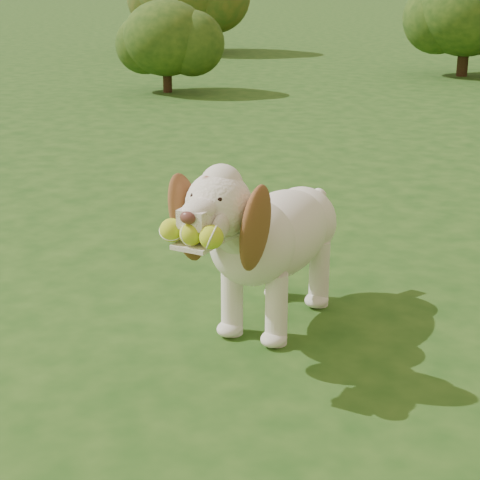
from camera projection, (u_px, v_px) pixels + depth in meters
The scene contains 4 objects.
ground at pixel (187, 365), 3.32m from camera, with size 80.00×80.00×0.00m, color #1B4213.
dog at pixel (268, 233), 3.52m from camera, with size 0.48×1.31×0.85m.
shrub_a at pixel (166, 38), 10.22m from camera, with size 1.13×1.13×1.17m.
shrub_b at pixel (467, 10), 11.64m from camera, with size 1.56×1.56×1.61m.
Camera 1 is at (1.76, -2.40, 1.57)m, focal length 60.00 mm.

